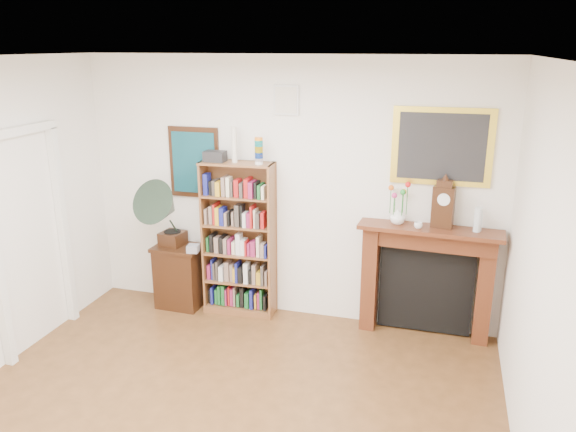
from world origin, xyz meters
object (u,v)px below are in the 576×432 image
object	(u,v)px
mantel_clock	(443,205)
teacup	(418,225)
side_cabinet	(180,276)
cd_stack	(193,249)
gramophone	(165,209)
bookshelf	(238,231)
fireplace	(427,271)
bottle_right	(479,221)
flower_vase	(398,216)
bottle_left	(478,220)

from	to	relation	value
mantel_clock	teacup	bearing A→B (deg)	-145.35
side_cabinet	cd_stack	xyz separation A→B (m)	(0.24, -0.12, 0.40)
gramophone	mantel_clock	world-z (taller)	mantel_clock
side_cabinet	cd_stack	bearing A→B (deg)	-23.79
bookshelf	fireplace	distance (m)	2.02
bookshelf	gramophone	size ratio (longest dim) A/B	2.43
bookshelf	gramophone	world-z (taller)	bookshelf
cd_stack	bottle_right	size ratio (longest dim) A/B	0.60
fireplace	mantel_clock	world-z (taller)	mantel_clock
mantel_clock	flower_vase	world-z (taller)	mantel_clock
gramophone	teacup	world-z (taller)	gramophone
side_cabinet	teacup	world-z (taller)	teacup
flower_vase	bottle_right	xyz separation A→B (m)	(0.77, -0.01, 0.02)
flower_vase	bottle_right	world-z (taller)	bottle_right
fireplace	gramophone	size ratio (longest dim) A/B	1.74
bookshelf	side_cabinet	size ratio (longest dim) A/B	2.71
side_cabinet	gramophone	size ratio (longest dim) A/B	0.90
bookshelf	gramophone	distance (m)	0.83
side_cabinet	bottle_left	bearing A→B (deg)	2.59
fireplace	mantel_clock	xyz separation A→B (m)	(0.10, -0.02, 0.71)
fireplace	mantel_clock	distance (m)	0.72
teacup	mantel_clock	bearing A→B (deg)	24.53
teacup	bottle_right	size ratio (longest dim) A/B	0.40
bottle_right	bottle_left	bearing A→B (deg)	-119.49
fireplace	teacup	size ratio (longest dim) A/B	17.40
teacup	bottle_left	world-z (taller)	bottle_left
mantel_clock	bottle_left	size ratio (longest dim) A/B	1.97
mantel_clock	flower_vase	size ratio (longest dim) A/B	2.97
cd_stack	flower_vase	bearing A→B (deg)	5.40
side_cabinet	mantel_clock	distance (m)	3.01
gramophone	cd_stack	world-z (taller)	gramophone
fireplace	cd_stack	distance (m)	2.48
fireplace	teacup	distance (m)	0.54
teacup	bottle_left	distance (m)	0.55
teacup	bottle_left	bearing A→B (deg)	6.22
gramophone	fireplace	bearing A→B (deg)	12.32
fireplace	flower_vase	size ratio (longest dim) A/B	8.84
side_cabinet	gramophone	bearing A→B (deg)	-123.90
side_cabinet	teacup	size ratio (longest dim) A/B	8.97
fireplace	bottle_right	distance (m)	0.73
gramophone	cd_stack	xyz separation A→B (m)	(0.32, -0.01, -0.42)
bottle_left	bottle_right	distance (m)	0.04
flower_vase	bottle_left	distance (m)	0.75
fireplace	cd_stack	xyz separation A→B (m)	(-2.47, -0.23, 0.07)
fireplace	gramophone	world-z (taller)	gramophone
gramophone	bookshelf	bearing A→B (deg)	19.18
side_cabinet	gramophone	world-z (taller)	gramophone
cd_stack	flower_vase	world-z (taller)	flower_vase
gramophone	teacup	xyz separation A→B (m)	(2.68, 0.09, 0.03)
bookshelf	flower_vase	world-z (taller)	bookshelf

